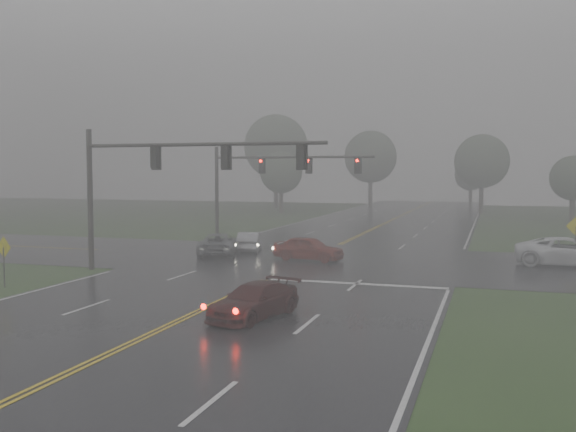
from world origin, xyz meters
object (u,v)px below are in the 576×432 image
(car_grey, at_px, (219,255))
(pickup_white, at_px, (568,266))
(signal_gantry_far, at_px, (263,175))
(sedan_maroon, at_px, (254,318))
(sedan_red, at_px, (309,261))
(sedan_silver, at_px, (250,251))
(signal_gantry_near, at_px, (157,172))

(car_grey, xyz_separation_m, pickup_white, (20.80, 1.42, 0.00))
(signal_gantry_far, bearing_deg, sedan_maroon, -70.64)
(sedan_maroon, distance_m, pickup_white, 21.27)
(pickup_white, height_order, signal_gantry_far, signal_gantry_far)
(sedan_red, xyz_separation_m, pickup_white, (14.57, 2.21, 0.00))
(sedan_silver, bearing_deg, sedan_red, 133.19)
(sedan_maroon, bearing_deg, signal_gantry_near, 149.97)
(signal_gantry_near, distance_m, signal_gantry_far, 16.63)
(pickup_white, relative_size, signal_gantry_far, 0.46)
(sedan_silver, bearing_deg, sedan_maroon, 96.16)
(signal_gantry_near, bearing_deg, car_grey, 90.07)
(sedan_red, xyz_separation_m, signal_gantry_far, (-6.43, 9.66, 5.09))
(pickup_white, distance_m, signal_gantry_near, 23.34)
(pickup_white, xyz_separation_m, signal_gantry_far, (-21.00, 7.45, 5.09))
(signal_gantry_near, bearing_deg, sedan_maroon, -43.91)
(car_grey, xyz_separation_m, signal_gantry_near, (0.01, -7.75, 5.33))
(sedan_red, distance_m, signal_gantry_far, 12.68)
(sedan_red, height_order, sedan_silver, sedan_red)
(sedan_maroon, bearing_deg, sedan_silver, 125.66)
(sedan_maroon, relative_size, sedan_red, 1.02)
(sedan_silver, height_order, signal_gantry_near, signal_gantry_near)
(signal_gantry_near, bearing_deg, signal_gantry_far, 90.73)
(sedan_red, distance_m, car_grey, 6.28)
(signal_gantry_far, bearing_deg, sedan_red, -56.34)
(sedan_maroon, xyz_separation_m, signal_gantry_near, (-8.51, 8.19, 5.33))
(sedan_silver, bearing_deg, car_grey, 44.84)
(sedan_silver, height_order, car_grey, car_grey)
(car_grey, height_order, signal_gantry_far, signal_gantry_far)
(sedan_maroon, height_order, sedan_silver, sedan_silver)
(pickup_white, bearing_deg, signal_gantry_far, 73.56)
(signal_gantry_near, relative_size, signal_gantry_far, 1.06)
(pickup_white, bearing_deg, sedan_red, 101.72)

